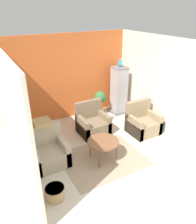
{
  "coord_description": "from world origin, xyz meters",
  "views": [
    {
      "loc": [
        -2.41,
        -2.44,
        3.31
      ],
      "look_at": [
        0.0,
        1.84,
        0.92
      ],
      "focal_mm": 35.0,
      "sensor_mm": 36.0,
      "label": 1
    }
  ],
  "objects_px": {
    "armchair_left": "(49,153)",
    "armchair_right": "(142,123)",
    "birdcage": "(119,91)",
    "wicker_basket": "(55,192)",
    "potted_plant": "(100,100)",
    "armchair_middle": "(93,124)",
    "parrot": "(120,63)",
    "coffee_table": "(103,143)"
  },
  "relations": [
    {
      "from": "armchair_left",
      "to": "armchair_right",
      "type": "height_order",
      "value": "same"
    },
    {
      "from": "birdcage",
      "to": "wicker_basket",
      "type": "distance_m",
      "value": 4.12
    },
    {
      "from": "armchair_right",
      "to": "potted_plant",
      "type": "bearing_deg",
      "value": 107.99
    },
    {
      "from": "armchair_middle",
      "to": "armchair_left",
      "type": "bearing_deg",
      "value": -154.87
    },
    {
      "from": "armchair_middle",
      "to": "parrot",
      "type": "relative_size",
      "value": 3.56
    },
    {
      "from": "birdcage",
      "to": "armchair_middle",
      "type": "bearing_deg",
      "value": -151.05
    },
    {
      "from": "coffee_table",
      "to": "parrot",
      "type": "distance_m",
      "value": 2.94
    },
    {
      "from": "coffee_table",
      "to": "armchair_left",
      "type": "bearing_deg",
      "value": 156.67
    },
    {
      "from": "armchair_middle",
      "to": "potted_plant",
      "type": "xyz_separation_m",
      "value": [
        0.76,
        0.88,
        0.26
      ]
    },
    {
      "from": "birdcage",
      "to": "parrot",
      "type": "distance_m",
      "value": 0.93
    },
    {
      "from": "armchair_left",
      "to": "birdcage",
      "type": "xyz_separation_m",
      "value": [
        2.94,
        1.5,
        0.48
      ]
    },
    {
      "from": "potted_plant",
      "to": "wicker_basket",
      "type": "bearing_deg",
      "value": -133.38
    },
    {
      "from": "armchair_left",
      "to": "armchair_right",
      "type": "bearing_deg",
      "value": 0.69
    },
    {
      "from": "birdcage",
      "to": "parrot",
      "type": "bearing_deg",
      "value": 90.0
    },
    {
      "from": "wicker_basket",
      "to": "armchair_left",
      "type": "bearing_deg",
      "value": 77.53
    },
    {
      "from": "armchair_left",
      "to": "birdcage",
      "type": "relative_size",
      "value": 0.58
    },
    {
      "from": "parrot",
      "to": "potted_plant",
      "type": "distance_m",
      "value": 1.33
    },
    {
      "from": "armchair_right",
      "to": "birdcage",
      "type": "height_order",
      "value": "birdcage"
    },
    {
      "from": "coffee_table",
      "to": "armchair_middle",
      "type": "bearing_deg",
      "value": 73.27
    },
    {
      "from": "armchair_right",
      "to": "birdcage",
      "type": "relative_size",
      "value": 0.58
    },
    {
      "from": "armchair_right",
      "to": "potted_plant",
      "type": "relative_size",
      "value": 1.09
    },
    {
      "from": "coffee_table",
      "to": "armchair_left",
      "type": "height_order",
      "value": "armchair_left"
    },
    {
      "from": "birdcage",
      "to": "parrot",
      "type": "height_order",
      "value": "parrot"
    },
    {
      "from": "armchair_middle",
      "to": "birdcage",
      "type": "bearing_deg",
      "value": 28.95
    },
    {
      "from": "parrot",
      "to": "potted_plant",
      "type": "height_order",
      "value": "parrot"
    },
    {
      "from": "armchair_left",
      "to": "armchair_middle",
      "type": "bearing_deg",
      "value": 25.13
    },
    {
      "from": "armchair_right",
      "to": "armchair_middle",
      "type": "height_order",
      "value": "same"
    },
    {
      "from": "armchair_left",
      "to": "parrot",
      "type": "height_order",
      "value": "parrot"
    },
    {
      "from": "armchair_middle",
      "to": "parrot",
      "type": "bearing_deg",
      "value": 29.01
    },
    {
      "from": "coffee_table",
      "to": "armchair_right",
      "type": "relative_size",
      "value": 0.8
    },
    {
      "from": "armchair_middle",
      "to": "birdcage",
      "type": "height_order",
      "value": "birdcage"
    },
    {
      "from": "potted_plant",
      "to": "wicker_basket",
      "type": "xyz_separation_m",
      "value": [
        -2.51,
        -2.66,
        -0.41
      ]
    },
    {
      "from": "potted_plant",
      "to": "armchair_right",
      "type": "bearing_deg",
      "value": -72.01
    },
    {
      "from": "armchair_right",
      "to": "birdcage",
      "type": "xyz_separation_m",
      "value": [
        0.16,
        1.46,
        0.48
      ]
    },
    {
      "from": "birdcage",
      "to": "potted_plant",
      "type": "bearing_deg",
      "value": 171.85
    },
    {
      "from": "armchair_left",
      "to": "armchair_middle",
      "type": "height_order",
      "value": "same"
    },
    {
      "from": "armchair_right",
      "to": "armchair_middle",
      "type": "distance_m",
      "value": 1.43
    },
    {
      "from": "coffee_table",
      "to": "armchair_right",
      "type": "xyz_separation_m",
      "value": [
        1.62,
        0.53,
        -0.18
      ]
    },
    {
      "from": "birdcage",
      "to": "wicker_basket",
      "type": "height_order",
      "value": "birdcage"
    },
    {
      "from": "coffee_table",
      "to": "armchair_middle",
      "type": "xyz_separation_m",
      "value": [
        0.36,
        1.21,
        -0.18
      ]
    },
    {
      "from": "birdcage",
      "to": "wicker_basket",
      "type": "relative_size",
      "value": 4.18
    },
    {
      "from": "coffee_table",
      "to": "armchair_left",
      "type": "distance_m",
      "value": 1.27
    }
  ]
}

